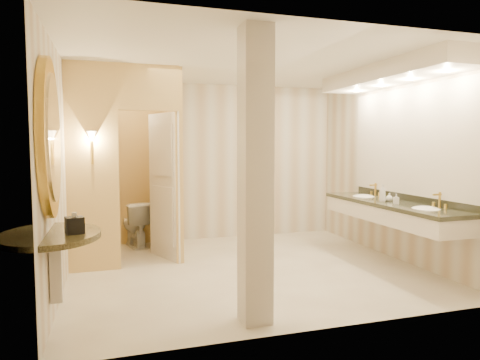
# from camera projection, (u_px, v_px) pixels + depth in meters

# --- Properties ---
(floor) EXTENTS (4.50, 4.50, 0.00)m
(floor) POSITION_uv_depth(u_px,v_px,m) (246.00, 268.00, 5.70)
(floor) COLOR white
(floor) RESTS_ON ground
(ceiling) EXTENTS (4.50, 4.50, 0.00)m
(ceiling) POSITION_uv_depth(u_px,v_px,m) (247.00, 63.00, 5.49)
(ceiling) COLOR silver
(ceiling) RESTS_ON wall_back
(wall_back) EXTENTS (4.50, 0.02, 2.70)m
(wall_back) POSITION_uv_depth(u_px,v_px,m) (212.00, 162.00, 7.50)
(wall_back) COLOR beige
(wall_back) RESTS_ON floor
(wall_front) EXTENTS (4.50, 0.02, 2.70)m
(wall_front) POSITION_uv_depth(u_px,v_px,m) (317.00, 179.00, 3.69)
(wall_front) COLOR beige
(wall_front) RESTS_ON floor
(wall_left) EXTENTS (0.02, 4.00, 2.70)m
(wall_left) POSITION_uv_depth(u_px,v_px,m) (61.00, 170.00, 4.94)
(wall_left) COLOR beige
(wall_left) RESTS_ON floor
(wall_right) EXTENTS (0.02, 4.00, 2.70)m
(wall_right) POSITION_uv_depth(u_px,v_px,m) (393.00, 165.00, 6.25)
(wall_right) COLOR beige
(wall_right) RESTS_ON floor
(toilet_closet) EXTENTS (1.50, 1.55, 2.70)m
(toilet_closet) POSITION_uv_depth(u_px,v_px,m) (152.00, 163.00, 6.19)
(toilet_closet) COLOR #F1CF7E
(toilet_closet) RESTS_ON floor
(wall_sconce) EXTENTS (0.14, 0.14, 0.42)m
(wall_sconce) POSITION_uv_depth(u_px,v_px,m) (92.00, 138.00, 5.42)
(wall_sconce) COLOR gold
(wall_sconce) RESTS_ON toilet_closet
(vanity) EXTENTS (0.75, 2.65, 2.09)m
(vanity) POSITION_uv_depth(u_px,v_px,m) (395.00, 146.00, 5.77)
(vanity) COLOR beige
(vanity) RESTS_ON floor
(console_shelf) EXTENTS (1.07, 1.07, 1.98)m
(console_shelf) POSITION_uv_depth(u_px,v_px,m) (50.00, 179.00, 3.71)
(console_shelf) COLOR black
(console_shelf) RESTS_ON floor
(pillar) EXTENTS (0.27, 0.27, 2.70)m
(pillar) POSITION_uv_depth(u_px,v_px,m) (255.00, 177.00, 3.88)
(pillar) COLOR beige
(pillar) RESTS_ON floor
(tissue_box) EXTENTS (0.18, 0.18, 0.14)m
(tissue_box) POSITION_uv_depth(u_px,v_px,m) (75.00, 225.00, 3.70)
(tissue_box) COLOR black
(tissue_box) RESTS_ON console_shelf
(toilet) EXTENTS (0.56, 0.79, 0.74)m
(toilet) POSITION_uv_depth(u_px,v_px,m) (136.00, 224.00, 6.96)
(toilet) COLOR white
(toilet) RESTS_ON floor
(soap_bottle_a) EXTENTS (0.08, 0.08, 0.14)m
(soap_bottle_a) POSITION_uv_depth(u_px,v_px,m) (396.00, 199.00, 5.58)
(soap_bottle_a) COLOR beige
(soap_bottle_a) RESTS_ON vanity
(soap_bottle_b) EXTENTS (0.12, 0.12, 0.11)m
(soap_bottle_b) POSITION_uv_depth(u_px,v_px,m) (389.00, 197.00, 5.86)
(soap_bottle_b) COLOR silver
(soap_bottle_b) RESTS_ON vanity
(soap_bottle_c) EXTENTS (0.09, 0.09, 0.24)m
(soap_bottle_c) POSITION_uv_depth(u_px,v_px,m) (382.00, 193.00, 5.81)
(soap_bottle_c) COLOR #C6B28C
(soap_bottle_c) RESTS_ON vanity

